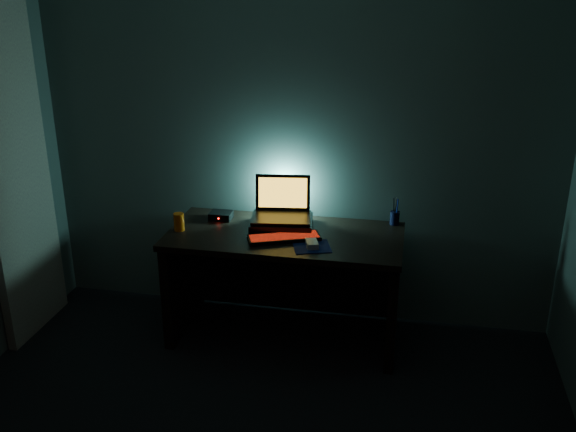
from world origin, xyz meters
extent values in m
cube|color=#4D5853|center=(0.00, 2.00, 1.25)|extent=(3.50, 0.00, 2.50)
cube|color=black|center=(0.00, 1.62, 0.73)|extent=(1.50, 0.70, 0.04)
cube|color=black|center=(-0.71, 1.62, 0.35)|extent=(0.06, 0.64, 0.71)
cube|color=black|center=(0.71, 1.62, 0.35)|extent=(0.06, 0.64, 0.71)
cube|color=black|center=(0.00, 1.95, 0.35)|extent=(1.38, 0.02, 0.65)
cube|color=beige|center=(-1.71, 1.42, 1.15)|extent=(0.06, 0.65, 2.30)
cube|color=black|center=(-0.04, 1.72, 0.78)|extent=(0.44, 0.35, 0.06)
cube|color=black|center=(-0.04, 1.72, 0.82)|extent=(0.41, 0.31, 0.02)
cube|color=black|center=(-0.06, 1.85, 0.95)|extent=(0.36, 0.09, 0.24)
cube|color=#F1A519|center=(-0.06, 1.84, 0.95)|extent=(0.32, 0.07, 0.20)
cube|color=black|center=(0.02, 1.52, 0.76)|extent=(0.47, 0.30, 0.03)
cube|color=red|center=(0.02, 1.52, 0.78)|extent=(0.44, 0.27, 0.00)
cube|color=#0B184F|center=(0.20, 1.44, 0.75)|extent=(0.27, 0.26, 0.00)
cube|color=#999B9F|center=(0.20, 1.44, 0.77)|extent=(0.10, 0.13, 0.03)
cylinder|color=black|center=(0.68, 1.92, 0.79)|extent=(0.07, 0.07, 0.09)
cylinder|color=#FD630D|center=(-0.68, 1.54, 0.81)|extent=(0.09, 0.09, 0.12)
cube|color=black|center=(-0.47, 1.79, 0.77)|extent=(0.15, 0.12, 0.05)
sphere|color=#FF0C07|center=(-0.47, 1.73, 0.77)|extent=(0.01, 0.01, 0.01)
camera|label=1|loc=(0.75, -2.08, 2.32)|focal=40.00mm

